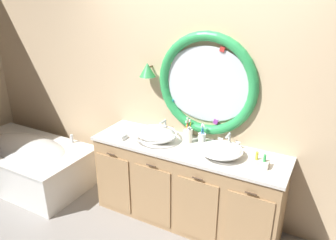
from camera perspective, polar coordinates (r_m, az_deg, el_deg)
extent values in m
plane|color=gray|center=(3.47, 0.06, -19.13)|extent=(14.00, 14.00, 0.00)
cube|color=#D6B78E|center=(3.30, 4.97, 4.58)|extent=(6.40, 0.08, 2.60)
ellipsoid|color=silver|center=(3.17, 6.76, 6.19)|extent=(0.93, 0.02, 0.75)
torus|color=green|center=(3.16, 6.72, 6.17)|extent=(1.02, 0.10, 1.02)
cube|color=teal|center=(3.02, 14.88, 5.03)|extent=(0.05, 0.01, 0.05)
cube|color=red|center=(3.03, 9.56, 12.22)|extent=(0.05, 0.01, 0.05)
cube|color=yellow|center=(3.27, 0.23, 10.30)|extent=(0.05, 0.01, 0.05)
cube|color=teal|center=(3.37, 0.64, 3.32)|extent=(0.04, 0.01, 0.04)
cube|color=purple|center=(3.23, 8.40, -0.34)|extent=(0.05, 0.01, 0.05)
cylinder|color=#4C3823|center=(3.38, -3.21, 9.34)|extent=(0.02, 0.09, 0.02)
cone|color=green|center=(3.34, -3.66, 8.84)|extent=(0.17, 0.17, 0.14)
cube|color=tan|center=(3.39, 3.26, -11.41)|extent=(1.92, 0.54, 0.83)
cube|color=silver|center=(3.18, 3.42, -4.92)|extent=(1.95, 0.58, 0.03)
cube|color=silver|center=(3.43, 5.27, -4.29)|extent=(1.92, 0.02, 0.11)
cube|color=tan|center=(3.54, -9.57, -10.99)|extent=(0.40, 0.02, 0.63)
cylinder|color=#422D1E|center=(3.35, -10.08, -5.95)|extent=(0.10, 0.01, 0.01)
cube|color=tan|center=(3.30, -2.79, -13.29)|extent=(0.40, 0.02, 0.63)
cylinder|color=#422D1E|center=(3.10, -3.02, -8.01)|extent=(0.10, 0.01, 0.01)
cube|color=tan|center=(3.13, 5.04, -15.67)|extent=(0.40, 0.02, 0.63)
cylinder|color=#422D1E|center=(2.92, 5.18, -10.22)|extent=(0.10, 0.01, 0.01)
cube|color=tan|center=(3.02, 13.82, -17.94)|extent=(0.40, 0.02, 0.63)
cylinder|color=#422D1E|center=(2.80, 14.42, -12.44)|extent=(0.10, 0.01, 0.01)
cube|color=white|center=(4.48, -23.67, -7.11)|extent=(1.64, 0.87, 0.49)
ellipsoid|color=white|center=(4.40, -24.05, -4.90)|extent=(1.34, 0.68, 0.28)
cube|color=white|center=(4.38, -24.13, -4.43)|extent=(1.67, 0.90, 0.02)
cylinder|color=silver|center=(4.25, -16.59, -3.18)|extent=(0.04, 0.04, 0.11)
cylinder|color=silver|center=(4.40, -24.05, -4.90)|extent=(0.04, 0.04, 0.01)
ellipsoid|color=white|center=(3.27, -2.41, -2.49)|extent=(0.44, 0.28, 0.14)
torus|color=white|center=(3.27, -2.41, -2.44)|extent=(0.46, 0.46, 0.02)
cylinder|color=silver|center=(3.27, -2.41, -2.44)|extent=(0.03, 0.03, 0.01)
ellipsoid|color=white|center=(3.01, 9.36, -5.28)|extent=(0.38, 0.33, 0.12)
torus|color=white|center=(3.00, 9.37, -5.23)|extent=(0.40, 0.40, 0.02)
cylinder|color=silver|center=(3.00, 9.37, -5.23)|extent=(0.03, 0.03, 0.01)
cylinder|color=silver|center=(3.47, -0.48, -2.01)|extent=(0.05, 0.05, 0.02)
cylinder|color=silver|center=(3.45, -0.48, -0.96)|extent=(0.02, 0.02, 0.12)
sphere|color=silver|center=(3.42, -0.49, -0.05)|extent=(0.03, 0.03, 0.03)
cylinder|color=silver|center=(3.38, -0.93, -0.35)|extent=(0.02, 0.11, 0.02)
cylinder|color=silver|center=(3.51, -1.75, -1.43)|extent=(0.04, 0.04, 0.06)
cylinder|color=silver|center=(3.43, 0.81, -1.99)|extent=(0.04, 0.04, 0.06)
cube|color=silver|center=(3.49, -1.75, -0.92)|extent=(0.05, 0.01, 0.01)
cube|color=silver|center=(3.41, 0.82, -1.47)|extent=(0.05, 0.01, 0.01)
cylinder|color=silver|center=(3.22, 10.68, -4.41)|extent=(0.05, 0.05, 0.02)
cylinder|color=silver|center=(3.19, 10.76, -3.33)|extent=(0.02, 0.02, 0.11)
sphere|color=silver|center=(3.17, 10.84, -2.40)|extent=(0.03, 0.03, 0.03)
cylinder|color=silver|center=(3.13, 10.56, -2.72)|extent=(0.02, 0.10, 0.02)
cylinder|color=silver|center=(3.24, 9.21, -3.78)|extent=(0.04, 0.04, 0.06)
cylinder|color=silver|center=(3.19, 12.23, -4.40)|extent=(0.04, 0.04, 0.06)
cube|color=silver|center=(3.22, 9.24, -3.23)|extent=(0.05, 0.01, 0.01)
cube|color=silver|center=(3.18, 12.27, -3.85)|extent=(0.05, 0.01, 0.01)
cylinder|color=silver|center=(3.34, 3.43, -2.45)|extent=(0.09, 0.09, 0.08)
torus|color=silver|center=(3.33, 3.44, -1.80)|extent=(0.09, 0.09, 0.01)
cylinder|color=yellow|center=(3.32, 3.83, -1.62)|extent=(0.02, 0.03, 0.17)
cube|color=white|center=(3.28, 3.87, -0.11)|extent=(0.02, 0.02, 0.03)
cylinder|color=#E0383D|center=(3.33, 3.43, -1.34)|extent=(0.04, 0.02, 0.18)
cube|color=white|center=(3.30, 3.47, 0.31)|extent=(0.02, 0.02, 0.02)
cylinder|color=yellow|center=(3.32, 3.20, -1.74)|extent=(0.02, 0.03, 0.16)
cube|color=white|center=(3.28, 3.23, -0.32)|extent=(0.02, 0.02, 0.03)
cylinder|color=white|center=(3.25, 6.03, -3.18)|extent=(0.07, 0.07, 0.10)
torus|color=white|center=(3.23, 6.06, -2.41)|extent=(0.08, 0.08, 0.01)
cylinder|color=blue|center=(3.22, 6.29, -2.53)|extent=(0.04, 0.02, 0.16)
cube|color=white|center=(3.19, 6.35, -1.06)|extent=(0.02, 0.02, 0.03)
cylinder|color=green|center=(3.24, 6.06, -2.35)|extent=(0.02, 0.03, 0.17)
cube|color=white|center=(3.20, 6.12, -0.82)|extent=(0.02, 0.02, 0.02)
cylinder|color=blue|center=(3.22, 5.91, -2.54)|extent=(0.02, 0.01, 0.16)
cube|color=white|center=(3.19, 5.98, -1.07)|extent=(0.02, 0.02, 0.02)
cylinder|color=#EFE5C6|center=(3.23, 3.76, -2.79)|extent=(0.07, 0.07, 0.14)
cylinder|color=silver|center=(3.20, 3.80, -1.46)|extent=(0.04, 0.04, 0.02)
cylinder|color=silver|center=(3.17, 3.67, -1.34)|extent=(0.01, 0.04, 0.01)
cube|color=white|center=(3.38, -8.88, -2.92)|extent=(0.20, 0.10, 0.02)
cube|color=white|center=(3.37, -8.91, -2.53)|extent=(0.18, 0.10, 0.02)
cube|color=beige|center=(2.93, 15.94, -7.36)|extent=(0.15, 0.09, 0.05)
cylinder|color=yellow|center=(2.90, 15.42, -6.11)|extent=(0.02, 0.02, 0.07)
cylinder|color=green|center=(2.89, 16.72, -6.45)|extent=(0.02, 0.02, 0.07)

